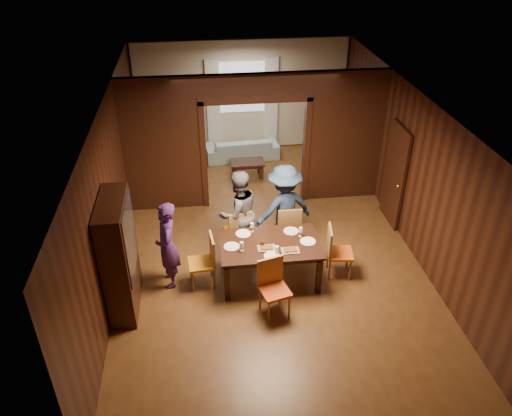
{
  "coord_description": "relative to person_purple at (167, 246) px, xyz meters",
  "views": [
    {
      "loc": [
        -1.16,
        -7.97,
        5.75
      ],
      "look_at": [
        -0.23,
        -0.4,
        1.05
      ],
      "focal_mm": 35.0,
      "sensor_mm": 36.0,
      "label": 1
    }
  ],
  "objects": [
    {
      "name": "person_navy",
      "position": [
        2.14,
        0.83,
        0.07
      ],
      "size": [
        1.27,
        0.95,
        1.75
      ],
      "primitive_type": "imported",
      "rotation": [
        0.0,
        0.0,
        3.44
      ],
      "color": "#1C2C46",
      "rests_on": "floor"
    },
    {
      "name": "ceiling",
      "position": [
        1.82,
        1.02,
        2.1
      ],
      "size": [
        5.5,
        9.0,
        0.02
      ],
      "primitive_type": "cube",
      "color": "silver",
      "rests_on": "room_walls"
    },
    {
      "name": "floor",
      "position": [
        1.82,
        1.02,
        -0.8
      ],
      "size": [
        9.0,
        9.0,
        0.0
      ],
      "primitive_type": "plane",
      "color": "#502F16",
      "rests_on": "ground"
    },
    {
      "name": "curtain_right",
      "position": [
        2.57,
        5.42,
        0.45
      ],
      "size": [
        0.35,
        0.06,
        2.4
      ],
      "primitive_type": "cube",
      "color": "white",
      "rests_on": "back_wall"
    },
    {
      "name": "coffee_table",
      "position": [
        1.77,
        3.82,
        -0.6
      ],
      "size": [
        0.8,
        0.5,
        0.4
      ],
      "primitive_type": "cube",
      "color": "black",
      "rests_on": "floor"
    },
    {
      "name": "platter_a",
      "position": [
        1.66,
        -0.23,
        -0.02
      ],
      "size": [
        0.3,
        0.2,
        0.04
      ],
      "primitive_type": "cube",
      "color": "gray",
      "rests_on": "dining_table"
    },
    {
      "name": "wineglass_right",
      "position": [
        2.3,
        0.06,
        0.05
      ],
      "size": [
        0.08,
        0.08,
        0.18
      ],
      "primitive_type": null,
      "color": "silver",
      "rests_on": "dining_table"
    },
    {
      "name": "chair_left",
      "position": [
        0.55,
        -0.1,
        -0.32
      ],
      "size": [
        0.48,
        0.48,
        0.97
      ],
      "primitive_type": null,
      "rotation": [
        0.0,
        0.0,
        -1.47
      ],
      "color": "orange",
      "rests_on": "floor"
    },
    {
      "name": "plate_far_l",
      "position": [
        1.31,
        0.25,
        -0.04
      ],
      "size": [
        0.27,
        0.27,
        0.01
      ],
      "primitive_type": "cylinder",
      "color": "white",
      "rests_on": "dining_table"
    },
    {
      "name": "chair_right",
      "position": [
        2.99,
        -0.11,
        -0.32
      ],
      "size": [
        0.5,
        0.5,
        0.97
      ],
      "primitive_type": null,
      "rotation": [
        0.0,
        0.0,
        1.42
      ],
      "color": "orange",
      "rests_on": "floor"
    },
    {
      "name": "platter_b",
      "position": [
        2.04,
        -0.35,
        -0.02
      ],
      "size": [
        0.3,
        0.2,
        0.04
      ],
      "primitive_type": "cube",
      "color": "gray",
      "rests_on": "dining_table"
    },
    {
      "name": "plate_far_r",
      "position": [
        2.16,
        0.23,
        -0.04
      ],
      "size": [
        0.27,
        0.27,
        0.01
      ],
      "primitive_type": "cylinder",
      "color": "silver",
      "rests_on": "dining_table"
    },
    {
      "name": "wineglass_far",
      "position": [
        1.48,
        0.31,
        0.05
      ],
      "size": [
        0.08,
        0.08,
        0.18
      ],
      "primitive_type": null,
      "color": "white",
      "rests_on": "dining_table"
    },
    {
      "name": "hutch",
      "position": [
        -0.71,
        -0.48,
        0.2
      ],
      "size": [
        0.4,
        1.2,
        2.0
      ],
      "primitive_type": "cube",
      "color": "black",
      "rests_on": "floor"
    },
    {
      "name": "window_far",
      "position": [
        1.82,
        5.46,
        0.9
      ],
      "size": [
        1.2,
        0.03,
        1.3
      ],
      "primitive_type": "cube",
      "color": "silver",
      "rests_on": "back_wall"
    },
    {
      "name": "chair_far_l",
      "position": [
        1.25,
        0.8,
        -0.32
      ],
      "size": [
        0.52,
        0.52,
        0.97
      ],
      "primitive_type": null,
      "rotation": [
        0.0,
        0.0,
        3.36
      ],
      "color": "#C37912",
      "rests_on": "floor"
    },
    {
      "name": "plate_right",
      "position": [
        2.39,
        -0.12,
        -0.04
      ],
      "size": [
        0.27,
        0.27,
        0.01
      ],
      "primitive_type": "cylinder",
      "color": "white",
      "rests_on": "dining_table"
    },
    {
      "name": "person_purple",
      "position": [
        0.0,
        0.0,
        0.0
      ],
      "size": [
        0.44,
        0.62,
        1.6
      ],
      "primitive_type": "imported",
      "rotation": [
        0.0,
        0.0,
        -1.48
      ],
      "color": "#3D1D56",
      "rests_on": "floor"
    },
    {
      "name": "sofa",
      "position": [
        1.74,
        4.87,
        -0.53
      ],
      "size": [
        1.92,
        0.87,
        0.55
      ],
      "primitive_type": "imported",
      "rotation": [
        0.0,
        0.0,
        3.21
      ],
      "color": "#94B9C2",
      "rests_on": "floor"
    },
    {
      "name": "tumbler",
      "position": [
        1.81,
        -0.38,
        0.03
      ],
      "size": [
        0.07,
        0.07,
        0.14
      ],
      "primitive_type": "cylinder",
      "color": "silver",
      "rests_on": "dining_table"
    },
    {
      "name": "room_walls",
      "position": [
        1.82,
        2.9,
        0.7
      ],
      "size": [
        5.52,
        9.01,
        2.9
      ],
      "color": "black",
      "rests_on": "floor"
    },
    {
      "name": "wineglass_left",
      "position": [
        1.24,
        -0.25,
        0.05
      ],
      "size": [
        0.08,
        0.08,
        0.18
      ],
      "primitive_type": null,
      "color": "silver",
      "rests_on": "dining_table"
    },
    {
      "name": "chair_near",
      "position": [
        1.69,
        -0.96,
        -0.32
      ],
      "size": [
        0.54,
        0.54,
        0.97
      ],
      "primitive_type": null,
      "rotation": [
        0.0,
        0.0,
        0.27
      ],
      "color": "#C54712",
      "rests_on": "floor"
    },
    {
      "name": "dining_table",
      "position": [
        1.74,
        -0.09,
        -0.42
      ],
      "size": [
        1.72,
        1.07,
        0.76
      ],
      "primitive_type": "cube",
      "color": "black",
      "rests_on": "floor"
    },
    {
      "name": "serving_bowl",
      "position": [
        1.78,
        -0.04,
        -0.0
      ],
      "size": [
        0.32,
        0.32,
        0.08
      ],
      "primitive_type": "imported",
      "color": "black",
      "rests_on": "dining_table"
    },
    {
      "name": "curtain_left",
      "position": [
        1.07,
        5.42,
        0.45
      ],
      "size": [
        0.35,
        0.06,
        2.4
      ],
      "primitive_type": "cube",
      "color": "white",
      "rests_on": "back_wall"
    },
    {
      "name": "chair_far_r",
      "position": [
        2.21,
        0.81,
        -0.32
      ],
      "size": [
        0.44,
        0.44,
        0.97
      ],
      "primitive_type": null,
      "rotation": [
        0.0,
        0.0,
        3.14
      ],
      "color": "#D64814",
      "rests_on": "floor"
    },
    {
      "name": "condiment_jar",
      "position": [
        1.6,
        -0.14,
        0.01
      ],
      "size": [
        0.08,
        0.08,
        0.11
      ],
      "primitive_type": null,
      "color": "#442310",
      "rests_on": "dining_table"
    },
    {
      "name": "plate_near",
      "position": [
        1.72,
        -0.46,
        -0.04
      ],
      "size": [
        0.27,
        0.27,
        0.01
      ],
      "primitive_type": "cylinder",
      "color": "silver",
      "rests_on": "dining_table"
    },
    {
      "name": "plate_left",
      "position": [
        1.08,
        -0.11,
        -0.04
      ],
      "size": [
        0.27,
        0.27,
        0.01
      ],
      "primitive_type": "cylinder",
      "color": "silver",
      "rests_on": "dining_table"
    },
    {
      "name": "door_right",
      "position": [
        4.52,
        1.52,
        0.25
      ],
      "size": [
        0.06,
        0.9,
        2.1
      ],
      "primitive_type": "cube",
      "color": "black",
      "rests_on": "floor"
    },
    {
      "name": "person_grey",
      "position": [
        1.28,
        0.82,
        0.04
      ],
      "size": [
        1.01,
        0.92,
        1.69
      ],
      "primitive_type": "imported",
      "rotation": [
        0.0,
        0.0,
        3.57
      ],
      "color": "#4E4E55",
      "rests_on": "floor"
    }
  ]
}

